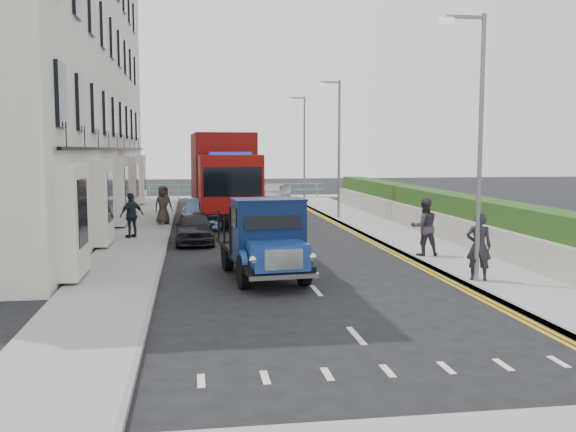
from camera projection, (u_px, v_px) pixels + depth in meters
The scene contains 22 objects.
ground at pixel (303, 275), 18.26m from camera, with size 120.00×120.00×0.00m, color black.
pavement_west at pixel (140, 235), 26.33m from camera, with size 2.40×38.00×0.12m, color gray.
pavement_east at pixel (387, 230), 27.89m from camera, with size 2.60×38.00×0.12m, color gray.
promenade at pixel (234, 198), 46.77m from camera, with size 30.00×2.50×0.12m, color gray.
sea_plane at pixel (217, 179), 77.26m from camera, with size 120.00×120.00×0.00m, color #4F5C6C.
terrace_west at pixel (47, 69), 28.88m from camera, with size 6.31×30.20×14.25m.
garden_east at pixel (429, 211), 28.09m from camera, with size 1.45×28.00×1.75m.
seafront_railing at pixel (235, 191), 45.93m from camera, with size 13.00×0.08×1.11m.
lamp_near at pixel (476, 133), 16.49m from camera, with size 1.23×0.18×7.00m.
lamp_mid at pixel (337, 141), 32.23m from camera, with size 1.23×0.18×7.00m.
lamp_far at pixel (303, 143), 42.06m from camera, with size 1.23×0.18×7.00m.
bedford_lorry at pixel (267, 244), 17.37m from camera, with size 2.32×4.87×2.23m.
red_lorry at pixel (223, 175), 31.81m from camera, with size 3.15×8.44×4.37m.
parked_car_front at pixel (195, 227), 24.45m from camera, with size 1.44×3.58×1.22m, color black.
parked_car_mid at pixel (203, 213), 29.32m from camera, with size 1.39×3.98×1.31m, color #5E8AC9.
parked_car_rear at pixel (200, 214), 29.59m from camera, with size 1.73×4.27×1.24m, color #B0B1B5.
seafront_car_left at pixel (231, 192), 42.72m from camera, with size 2.44×5.29×1.47m, color black.
seafront_car_right at pixel (272, 194), 41.13m from camera, with size 1.71×4.25×1.45m, color #B8B7BC.
pedestrian_east_near at pixel (479, 246), 16.95m from camera, with size 0.66×0.43×1.80m, color black.
pedestrian_east_far at pixel (424, 227), 20.90m from camera, with size 0.92×0.71×1.88m, color #39323D.
pedestrian_west_near at pixel (132, 215), 25.11m from camera, with size 1.03×0.43×1.76m, color #1A232F.
pedestrian_west_far at pixel (163, 205), 29.67m from camera, with size 0.87×0.57×1.79m, color #3A302A.
Camera 1 is at (-3.11, -17.71, 3.59)m, focal length 40.00 mm.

